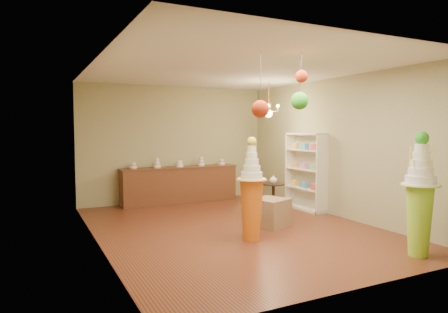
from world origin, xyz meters
name	(u,v)px	position (x,y,z in m)	size (l,w,h in m)	color
floor	(233,228)	(0.00, 0.00, 0.00)	(6.50, 6.50, 0.00)	#592818
ceiling	(234,70)	(0.00, 0.00, 3.00)	(6.50, 6.50, 0.00)	silver
wall_back	(176,144)	(0.00, 3.25, 1.50)	(5.00, 0.04, 3.00)	#989469
wall_front	(363,163)	(0.00, -3.25, 1.50)	(5.00, 0.04, 3.00)	#989469
wall_left	(97,153)	(-2.50, 0.00, 1.50)	(0.04, 6.50, 3.00)	#989469
wall_right	(335,147)	(2.50, 0.00, 1.50)	(0.04, 6.50, 3.00)	#989469
pedestal_green	(420,205)	(1.69, -2.73, 0.78)	(0.58, 0.58, 1.86)	#8DC92C
pedestal_orange	(252,201)	(-0.12, -0.89, 0.68)	(0.50, 0.50, 1.76)	orange
burlap_riser	(270,213)	(0.69, -0.23, 0.27)	(0.60, 0.60, 0.55)	#8F6D4E
sideboard	(180,184)	(0.00, 2.97, 0.48)	(3.04, 0.54, 1.16)	#592F1C
shelving_unit	(306,171)	(2.34, 0.80, 0.90)	(0.33, 1.20, 1.80)	silver
round_table	(273,193)	(1.51, 0.90, 0.43)	(0.59, 0.59, 0.66)	black
vase	(273,179)	(1.51, 0.90, 0.75)	(0.18, 0.18, 0.18)	silver
pom_red_left	(260,109)	(-0.52, -1.80, 2.18)	(0.25, 0.25, 0.94)	#3C312B
pom_green_mid	(300,101)	(0.29, -1.64, 2.33)	(0.27, 0.27, 0.81)	#3C312B
pom_red_right	(301,76)	(0.02, -2.04, 2.64)	(0.18, 0.18, 0.45)	#3C312B
chandelier	(269,111)	(1.52, 1.15, 2.30)	(0.60, 0.60, 0.85)	#EE9754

